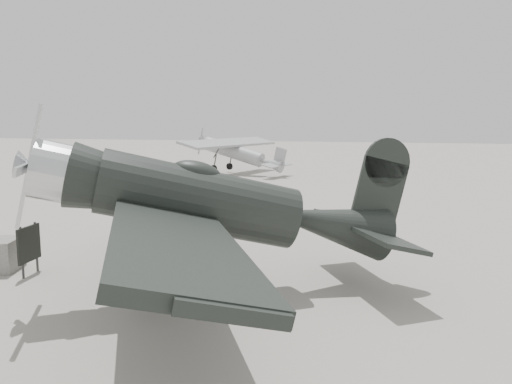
% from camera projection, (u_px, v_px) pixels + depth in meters
% --- Properties ---
extents(ground, '(160.00, 160.00, 0.00)m').
position_uv_depth(ground, '(179.00, 262.00, 13.46)').
color(ground, gray).
rests_on(ground, ground).
extents(lowwing_monoplane, '(9.18, 11.01, 3.75)m').
position_uv_depth(lowwing_monoplane, '(217.00, 205.00, 10.76)').
color(lowwing_monoplane, black).
rests_on(lowwing_monoplane, ground).
extents(highwing_monoplane, '(7.22, 10.07, 2.85)m').
position_uv_depth(highwing_monoplane, '(237.00, 149.00, 35.30)').
color(highwing_monoplane, gray).
rests_on(highwing_monoplane, ground).
extents(sign_board, '(0.16, 0.88, 1.27)m').
position_uv_depth(sign_board, '(29.00, 245.00, 12.28)').
color(sign_board, '#333333').
rests_on(sign_board, ground).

